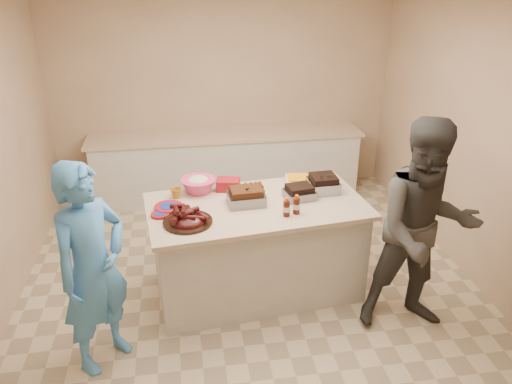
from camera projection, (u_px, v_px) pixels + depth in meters
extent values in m
cube|color=#47230F|center=(246.00, 204.00, 4.59)|extent=(0.35, 0.27, 0.10)
cube|color=black|center=(299.00, 198.00, 4.69)|extent=(0.30, 0.27, 0.08)
cube|color=gray|center=(323.00, 191.00, 4.84)|extent=(0.29, 0.29, 0.11)
cylinder|color=silver|center=(253.00, 194.00, 4.79)|extent=(0.32, 0.32, 0.05)
cube|color=#F6A611|center=(301.00, 184.00, 5.00)|extent=(0.33, 0.26, 0.08)
cylinder|color=#3C1209|center=(286.00, 216.00, 4.38)|extent=(0.07, 0.07, 0.18)
cylinder|color=#3C1209|center=(296.00, 213.00, 4.42)|extent=(0.07, 0.07, 0.18)
cylinder|color=#F4C600|center=(242.00, 204.00, 4.58)|extent=(0.05, 0.05, 0.13)
imported|color=silver|center=(239.00, 196.00, 4.74)|extent=(0.12, 0.05, 0.12)
cylinder|color=maroon|center=(169.00, 209.00, 4.50)|extent=(0.28, 0.28, 0.03)
cylinder|color=maroon|center=(160.00, 216.00, 4.38)|extent=(0.18, 0.18, 0.02)
imported|color=#A16C18|center=(176.00, 198.00, 4.71)|extent=(0.11, 0.11, 0.10)
cube|color=maroon|center=(228.00, 190.00, 4.87)|extent=(0.25, 0.21, 0.11)
imported|color=#4691DA|center=(108.00, 357.00, 4.13)|extent=(1.71, 1.64, 0.42)
imported|color=#44413C|center=(409.00, 321.00, 4.54)|extent=(1.11, 1.99, 0.72)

